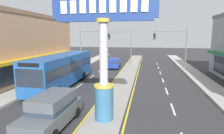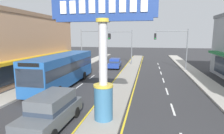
{
  "view_description": "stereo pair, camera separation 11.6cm",
  "coord_description": "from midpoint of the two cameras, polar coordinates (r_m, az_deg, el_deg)",
  "views": [
    {
      "loc": [
        2.45,
        -3.77,
        5.15
      ],
      "look_at": [
        -0.38,
        10.97,
        2.6
      ],
      "focal_mm": 29.31,
      "sensor_mm": 36.0,
      "label": 1
    },
    {
      "loc": [
        2.56,
        -3.74,
        5.15
      ],
      "look_at": [
        -0.38,
        10.97,
        2.6
      ],
      "focal_mm": 29.31,
      "sensor_mm": 36.0,
      "label": 2
    }
  ],
  "objects": [
    {
      "name": "bus_near_right_lane",
      "position": [
        19.57,
        -15.25,
        -0.35
      ],
      "size": [
        2.63,
        11.22,
        3.26
      ],
      "color": "#1E5199",
      "rests_on": "ground"
    },
    {
      "name": "sidewalk_right",
      "position": [
        21.35,
        27.81,
        -5.2
      ],
      "size": [
        2.23,
        60.0,
        0.18
      ],
      "primitive_type": "cube",
      "color": "#ADA89E",
      "rests_on": "ground"
    },
    {
      "name": "traffic_light_median_far",
      "position": [
        32.97,
        3.24,
        7.97
      ],
      "size": [
        4.2,
        0.46,
        6.2
      ],
      "color": "slate",
      "rests_on": "ground"
    },
    {
      "name": "sedan_mid_left_lane",
      "position": [
        29.8,
        0.57,
        1.23
      ],
      "size": [
        2.03,
        4.4,
        1.53
      ],
      "color": "navy",
      "rests_on": "ground"
    },
    {
      "name": "median_strip",
      "position": [
        22.48,
        4.18,
        -3.44
      ],
      "size": [
        2.2,
        52.0,
        0.14
      ],
      "primitive_type": "cube",
      "color": "gray",
      "rests_on": "ground"
    },
    {
      "name": "traffic_light_left_side",
      "position": [
        29.48,
        -6.67,
        7.83
      ],
      "size": [
        4.86,
        0.46,
        6.2
      ],
      "color": "slate",
      "rests_on": "ground"
    },
    {
      "name": "traffic_light_right_side",
      "position": [
        28.75,
        18.66,
        7.35
      ],
      "size": [
        4.86,
        0.46,
        6.2
      ],
      "color": "slate",
      "rests_on": "ground"
    },
    {
      "name": "pedestrian_far_side",
      "position": [
        22.25,
        -21.71,
        -1.52
      ],
      "size": [
        0.44,
        0.44,
        1.63
      ],
      "color": "gold",
      "rests_on": "sidewalk_left"
    },
    {
      "name": "district_sign",
      "position": [
        10.57,
        -2.93,
        3.01
      ],
      "size": [
        6.0,
        1.18,
        7.4
      ],
      "color": "#33668C",
      "rests_on": "median_strip"
    },
    {
      "name": "suv_near_left_lane",
      "position": [
        11.24,
        -18.41,
        -12.63
      ],
      "size": [
        2.04,
        4.64,
        1.9
      ],
      "color": "#4C5156",
      "rests_on": "ground"
    },
    {
      "name": "sidewalk_left",
      "position": [
        23.32,
        -18.53,
        -3.39
      ],
      "size": [
        2.23,
        60.0,
        0.18
      ],
      "primitive_type": "cube",
      "color": "#ADA89E",
      "rests_on": "ground"
    },
    {
      "name": "lane_markings",
      "position": [
        21.19,
        3.75,
        -4.43
      ],
      "size": [
        8.94,
        52.0,
        0.01
      ],
      "color": "silver",
      "rests_on": "ground"
    }
  ]
}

